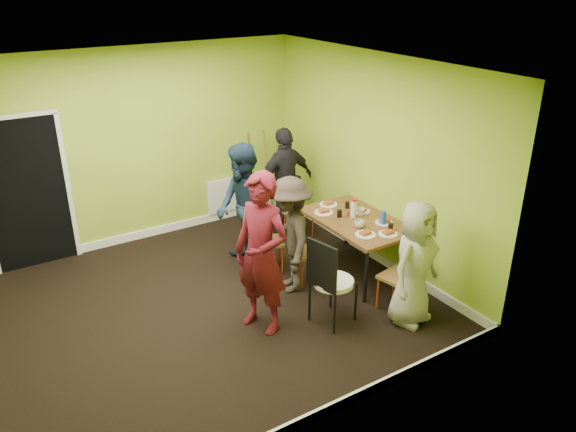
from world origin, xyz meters
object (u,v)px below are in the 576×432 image
at_px(chair_left_far, 264,236).
at_px(blue_bottle, 383,218).
at_px(chair_bentwood, 329,278).
at_px(chair_front_end, 405,273).
at_px(easel, 264,178).
at_px(thermos, 354,209).
at_px(person_standing, 262,254).
at_px(person_back_end, 285,181).
at_px(chair_back_end, 292,196).
at_px(person_left_near, 290,235).
at_px(person_front_end, 415,264).
at_px(person_left_far, 244,209).
at_px(dining_table, 357,223).
at_px(orange_bottle, 348,213).
at_px(chair_left_near, 305,246).

bearing_deg(chair_left_far, blue_bottle, 74.90).
bearing_deg(chair_bentwood, chair_front_end, 59.59).
distance_m(easel, thermos, 1.90).
distance_m(easel, person_standing, 2.82).
distance_m(thermos, person_back_end, 1.47).
bearing_deg(chair_back_end, person_back_end, -92.49).
height_order(person_left_near, person_front_end, person_left_near).
bearing_deg(person_standing, person_left_far, 137.04).
xyz_separation_m(thermos, person_back_end, (-0.13, 1.46, -0.05)).
bearing_deg(person_back_end, person_left_far, 28.12).
height_order(dining_table, blue_bottle, blue_bottle).
bearing_deg(blue_bottle, person_back_end, 99.36).
height_order(blue_bottle, orange_bottle, blue_bottle).
distance_m(orange_bottle, person_left_near, 0.95).
distance_m(chair_bentwood, orange_bottle, 1.39).
bearing_deg(chair_front_end, person_left_near, 113.91).
bearing_deg(person_standing, orange_bottle, 87.39).
relative_size(dining_table, easel, 0.96).
relative_size(dining_table, chair_front_end, 1.61).
xyz_separation_m(orange_bottle, person_front_end, (-0.16, -1.40, -0.05)).
relative_size(thermos, person_left_near, 0.15).
distance_m(chair_back_end, orange_bottle, 1.26).
bearing_deg(person_standing, person_back_end, 119.46).
xyz_separation_m(chair_left_far, person_back_end, (0.88, 0.87, 0.32)).
bearing_deg(person_front_end, person_left_near, 106.08).
xyz_separation_m(chair_left_near, person_left_far, (-0.45, 0.77, 0.34)).
bearing_deg(chair_front_end, chair_left_far, 104.24).
xyz_separation_m(blue_bottle, person_left_near, (-1.16, 0.38, -0.10)).
distance_m(dining_table, person_standing, 1.76).
xyz_separation_m(chair_back_end, chair_front_end, (-0.04, -2.48, -0.11)).
distance_m(chair_front_end, person_left_near, 1.44).
height_order(easel, person_left_far, person_left_far).
bearing_deg(person_standing, chair_left_far, 126.50).
relative_size(chair_front_end, person_left_far, 0.54).
distance_m(person_back_end, person_front_end, 2.81).
bearing_deg(person_back_end, orange_bottle, 89.09).
bearing_deg(chair_left_near, thermos, 106.97).
relative_size(blue_bottle, person_front_end, 0.12).
bearing_deg(dining_table, easel, 97.64).
bearing_deg(person_left_far, chair_back_end, 122.59).
bearing_deg(chair_bentwood, person_standing, -130.08).
distance_m(person_standing, person_front_end, 1.70).
distance_m(chair_left_far, person_left_near, 0.65).
distance_m(dining_table, chair_back_end, 1.40).
xyz_separation_m(dining_table, chair_left_far, (-1.01, 0.68, -0.20)).
distance_m(easel, orange_bottle, 1.83).
relative_size(chair_left_far, orange_bottle, 11.64).
xyz_separation_m(chair_front_end, person_back_end, (0.02, 2.63, 0.29)).
bearing_deg(chair_back_end, person_front_end, 77.64).
height_order(chair_left_near, chair_bentwood, chair_bentwood).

